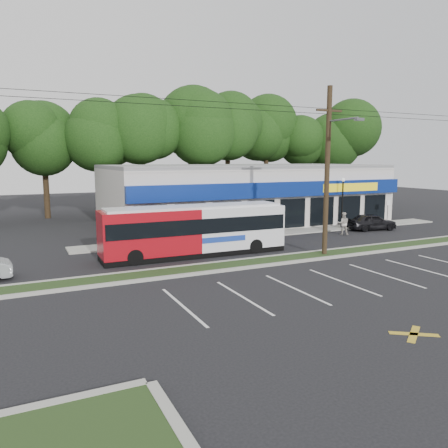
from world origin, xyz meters
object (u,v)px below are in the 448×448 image
utility_pole (326,166)px  lamp_post (343,197)px  metrobus (195,229)px  sign_post (388,208)px  pedestrian_a (250,225)px  pedestrian_b (343,224)px  car_dark (372,222)px

utility_pole → lamp_post: size_ratio=11.76×
lamp_post → metrobus: lamp_post is taller
sign_post → pedestrian_a: size_ratio=1.18×
utility_pole → pedestrian_b: size_ratio=28.44×
car_dark → pedestrian_b: pedestrian_b is taller
pedestrian_a → utility_pole: bearing=63.2°
lamp_post → car_dark: lamp_post is taller
lamp_post → metrobus: (-15.04, -4.30, -1.06)m
sign_post → pedestrian_a: sign_post is taller
metrobus → sign_post: bearing=12.5°
lamp_post → sign_post: size_ratio=1.91×
lamp_post → metrobus: 15.68m
utility_pole → pedestrian_a: size_ratio=26.51×
lamp_post → sign_post: 5.13m
sign_post → metrobus: size_ratio=0.20×
utility_pole → lamp_post: (8.17, 7.87, -2.74)m
metrobus → pedestrian_a: (6.04, 4.00, -0.67)m
car_dark → pedestrian_a: (-10.66, 1.44, 0.25)m
sign_post → pedestrian_b: bearing=-161.9°
metrobus → pedestrian_a: 7.28m
sign_post → metrobus: (-20.04, -4.08, 0.06)m
car_dark → pedestrian_a: size_ratio=2.17×
car_dark → pedestrian_b: size_ratio=2.32×
lamp_post → pedestrian_a: lamp_post is taller
sign_post → pedestrian_b: (-7.00, -2.29, -0.68)m
sign_post → metrobus: 20.45m
sign_post → metrobus: metrobus is taller
utility_pole → sign_post: (13.17, 7.65, -3.86)m
metrobus → lamp_post: bearing=17.0°
utility_pole → metrobus: utility_pole is taller
pedestrian_a → metrobus: bearing=0.4°
utility_pole → pedestrian_b: (6.17, 5.36, -4.53)m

